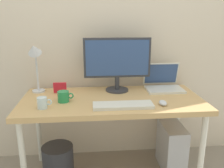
% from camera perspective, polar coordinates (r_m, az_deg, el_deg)
% --- Properties ---
extents(back_wall, '(4.40, 0.04, 2.60)m').
position_cam_1_polar(back_wall, '(2.23, -0.93, 14.54)').
color(back_wall, beige).
rests_on(back_wall, ground_plane).
extents(desk, '(1.44, 0.67, 0.71)m').
position_cam_1_polar(desk, '(1.97, 0.00, -5.09)').
color(desk, tan).
rests_on(desk, ground_plane).
extents(monitor, '(0.57, 0.20, 0.46)m').
position_cam_1_polar(monitor, '(2.08, 1.24, 5.42)').
color(monitor, '#333338').
rests_on(monitor, desk).
extents(laptop, '(0.32, 0.27, 0.23)m').
position_cam_1_polar(laptop, '(2.23, 11.90, 0.31)').
color(laptop, silver).
rests_on(laptop, desk).
extents(desk_lamp, '(0.11, 0.16, 0.44)m').
position_cam_1_polar(desk_lamp, '(2.11, -17.66, 6.08)').
color(desk_lamp, silver).
rests_on(desk_lamp, desk).
extents(keyboard, '(0.44, 0.14, 0.02)m').
position_cam_1_polar(keyboard, '(1.77, 2.61, -5.03)').
color(keyboard, silver).
rests_on(keyboard, desk).
extents(mouse, '(0.06, 0.09, 0.03)m').
position_cam_1_polar(mouse, '(1.84, 11.86, -4.36)').
color(mouse, silver).
rests_on(mouse, desk).
extents(coffee_mug, '(0.12, 0.09, 0.08)m').
position_cam_1_polar(coffee_mug, '(1.90, -11.32, -2.90)').
color(coffee_mug, '#268C4C').
rests_on(coffee_mug, desk).
extents(glass_cup, '(0.11, 0.07, 0.08)m').
position_cam_1_polar(glass_cup, '(1.80, -16.03, -4.28)').
color(glass_cup, silver).
rests_on(glass_cup, desk).
extents(photo_frame, '(0.11, 0.02, 0.09)m').
position_cam_1_polar(photo_frame, '(2.12, -12.13, -0.85)').
color(photo_frame, red).
rests_on(photo_frame, desk).
extents(computer_tower, '(0.18, 0.36, 0.42)m').
position_cam_1_polar(computer_tower, '(2.32, 13.77, -14.16)').
color(computer_tower, '#B2B2B7').
rests_on(computer_tower, ground_plane).
extents(wastebasket, '(0.26, 0.26, 0.30)m').
position_cam_1_polar(wastebasket, '(2.21, -12.52, -17.55)').
color(wastebasket, '#333338').
rests_on(wastebasket, ground_plane).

